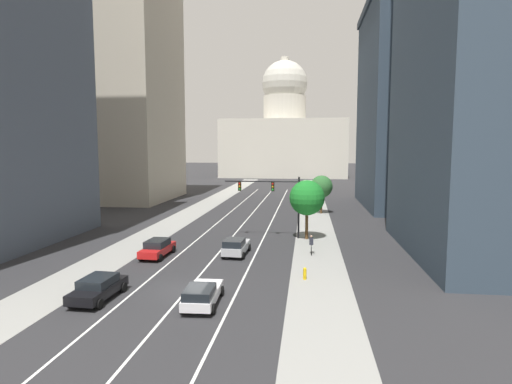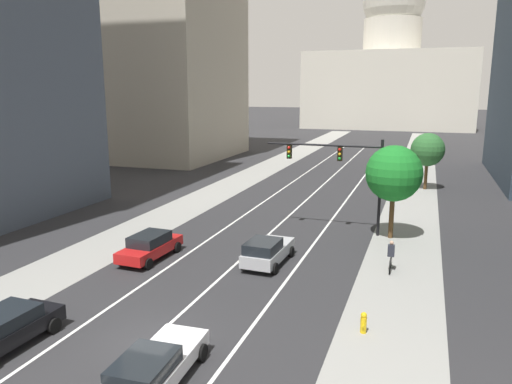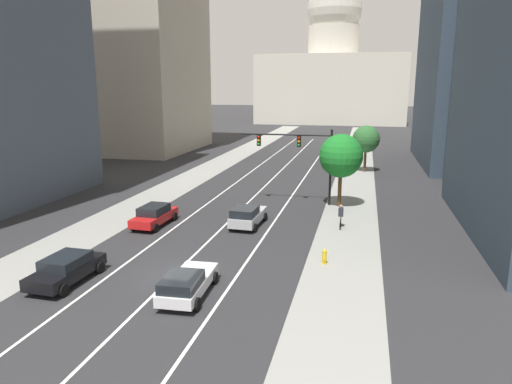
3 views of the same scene
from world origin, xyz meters
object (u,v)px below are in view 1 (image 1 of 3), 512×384
object	(u,v)px
car_silver	(236,246)
car_white	(202,294)
car_black	(98,287)
street_tree_mid_right	(307,198)
car_red	(157,248)
cyclist	(311,245)
traffic_signal_mast	(275,194)
capitol_building	(284,137)
street_tree_near_right	(321,187)
fire_hydrant	(305,273)

from	to	relation	value
car_silver	car_white	size ratio (longest dim) A/B	0.95
car_silver	car_black	xyz separation A→B (m)	(-6.80, -12.01, -0.04)
street_tree_mid_right	car_white	bearing A→B (deg)	-107.44
car_silver	car_red	xyz separation A→B (m)	(-6.80, -1.30, -0.03)
cyclist	traffic_signal_mast	bearing A→B (deg)	30.20
capitol_building	car_white	bearing A→B (deg)	-89.18
car_red	car_black	size ratio (longest dim) A/B	1.01
cyclist	street_tree_near_right	bearing A→B (deg)	-3.88
car_black	cyclist	bearing A→B (deg)	-43.58
car_red	car_white	xyz separation A→B (m)	(6.83, -11.01, -0.06)
traffic_signal_mast	capitol_building	bearing A→B (deg)	92.64
car_white	traffic_signal_mast	distance (m)	20.71
car_black	car_white	bearing A→B (deg)	-90.58
capitol_building	street_tree_mid_right	distance (m)	100.46
fire_hydrant	car_black	bearing A→B (deg)	-156.46
car_silver	capitol_building	bearing A→B (deg)	3.08
capitol_building	car_red	bearing A→B (deg)	-92.69
car_white	street_tree_mid_right	xyz separation A→B (m)	(6.25, 19.91, 3.64)
car_red	fire_hydrant	world-z (taller)	car_red
traffic_signal_mast	car_silver	bearing A→B (deg)	-110.34
cyclist	fire_hydrant	bearing A→B (deg)	175.97
street_tree_near_right	car_black	bearing A→B (deg)	-111.95
car_white	car_red	bearing A→B (deg)	29.30
car_red	car_white	distance (m)	12.96
car_black	traffic_signal_mast	bearing A→B (deg)	-24.11
capitol_building	car_silver	size ratio (longest dim) A/B	9.04
car_white	street_tree_near_right	bearing A→B (deg)	-14.88
capitol_building	car_black	world-z (taller)	capitol_building
car_black	traffic_signal_mast	distance (m)	22.42
car_silver	street_tree_mid_right	xyz separation A→B (m)	(6.28, 7.60, 3.56)
car_black	street_tree_near_right	bearing A→B (deg)	-19.98
fire_hydrant	cyclist	size ratio (longest dim) A/B	0.53
fire_hydrant	cyclist	xyz separation A→B (m)	(0.52, 7.60, 0.39)
fire_hydrant	car_silver	bearing A→B (deg)	134.34
car_white	street_tree_mid_right	world-z (taller)	street_tree_mid_right
capitol_building	car_black	bearing A→B (deg)	-92.45
traffic_signal_mast	street_tree_mid_right	bearing A→B (deg)	-3.66
car_silver	car_red	world-z (taller)	car_silver
car_white	street_tree_near_right	xyz separation A→B (m)	(8.31, 37.86, 3.20)
capitol_building	cyclist	distance (m)	107.14
cyclist	car_red	bearing A→B (deg)	100.63
traffic_signal_mast	street_tree_mid_right	size ratio (longest dim) A/B	1.28
traffic_signal_mast	street_tree_near_right	distance (m)	18.57
capitol_building	car_red	xyz separation A→B (m)	(-5.11, -108.65, -12.48)
fire_hydrant	cyclist	distance (m)	7.63
car_black	capitol_building	bearing A→B (deg)	-0.48
car_white	street_tree_mid_right	size ratio (longest dim) A/B	0.75
capitol_building	car_red	distance (m)	109.48
car_silver	traffic_signal_mast	distance (m)	9.20
capitol_building	cyclist	bearing A→B (deg)	-85.46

